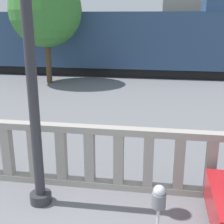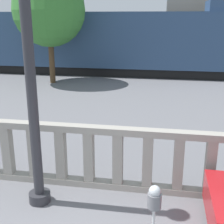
{
  "view_description": "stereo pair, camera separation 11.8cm",
  "coord_description": "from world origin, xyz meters",
  "px_view_note": "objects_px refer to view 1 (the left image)",
  "views": [
    {
      "loc": [
        1.1,
        -2.71,
        3.52
      ],
      "look_at": [
        0.01,
        4.14,
        1.38
      ],
      "focal_mm": 50.0,
      "sensor_mm": 36.0,
      "label": 1
    },
    {
      "loc": [
        1.22,
        -2.69,
        3.52
      ],
      "look_at": [
        0.01,
        4.14,
        1.38
      ],
      "focal_mm": 50.0,
      "sensor_mm": 36.0,
      "label": 2
    }
  ],
  "objects_px": {
    "lamppost": "(31,63)",
    "tree_left": "(45,10)",
    "train_near": "(86,42)",
    "parking_meter": "(159,204)",
    "train_far": "(195,37)"
  },
  "relations": [
    {
      "from": "parking_meter",
      "to": "train_far",
      "type": "xyz_separation_m",
      "value": [
        2.44,
        22.78,
        0.69
      ]
    },
    {
      "from": "lamppost",
      "to": "tree_left",
      "type": "relative_size",
      "value": 0.91
    },
    {
      "from": "parking_meter",
      "to": "train_near",
      "type": "relative_size",
      "value": 0.07
    },
    {
      "from": "parking_meter",
      "to": "tree_left",
      "type": "relative_size",
      "value": 0.26
    },
    {
      "from": "lamppost",
      "to": "parking_meter",
      "type": "bearing_deg",
      "value": -33.84
    },
    {
      "from": "train_near",
      "to": "tree_left",
      "type": "xyz_separation_m",
      "value": [
        -1.26,
        -3.32,
        1.82
      ]
    },
    {
      "from": "train_far",
      "to": "lamppost",
      "type": "bearing_deg",
      "value": -102.53
    },
    {
      "from": "parking_meter",
      "to": "train_far",
      "type": "distance_m",
      "value": 22.92
    },
    {
      "from": "train_near",
      "to": "train_far",
      "type": "relative_size",
      "value": 0.74
    },
    {
      "from": "train_far",
      "to": "tree_left",
      "type": "height_order",
      "value": "tree_left"
    },
    {
      "from": "lamppost",
      "to": "train_near",
      "type": "relative_size",
      "value": 0.25
    },
    {
      "from": "train_far",
      "to": "tree_left",
      "type": "relative_size",
      "value": 4.81
    },
    {
      "from": "train_near",
      "to": "tree_left",
      "type": "height_order",
      "value": "tree_left"
    },
    {
      "from": "train_far",
      "to": "train_near",
      "type": "bearing_deg",
      "value": -136.58
    },
    {
      "from": "lamppost",
      "to": "train_near",
      "type": "bearing_deg",
      "value": 100.1
    }
  ]
}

